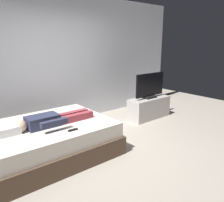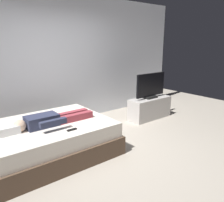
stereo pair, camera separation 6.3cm
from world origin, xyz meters
name	(u,v)px [view 2 (the right image)]	position (x,y,z in m)	size (l,w,h in m)	color
ground_plane	(106,155)	(0.00, 0.00, 0.00)	(10.00, 10.00, 0.00)	#ADA393
back_wall	(68,60)	(0.40, 1.91, 1.40)	(6.40, 0.10, 2.80)	silver
bed	(48,140)	(-0.73, 0.59, 0.26)	(2.00, 1.53, 0.54)	brown
person	(50,120)	(-0.70, 0.50, 0.62)	(1.26, 0.46, 0.18)	#2D334C
remote	(72,130)	(-0.55, 0.09, 0.55)	(0.15, 0.04, 0.02)	black
tv_stand	(150,108)	(1.93, 0.81, 0.25)	(1.10, 0.40, 0.50)	#B7B2AD
tv	(151,86)	(1.93, 0.81, 0.78)	(0.88, 0.20, 0.59)	black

